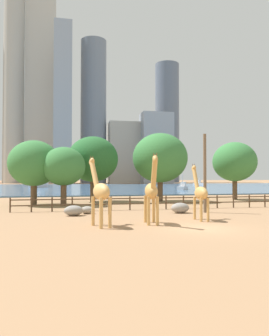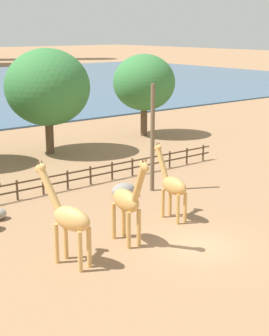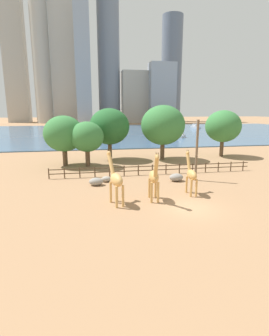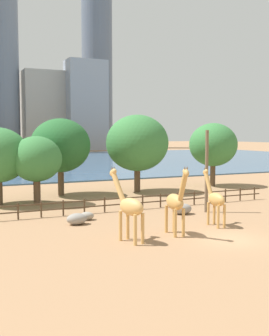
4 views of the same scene
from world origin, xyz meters
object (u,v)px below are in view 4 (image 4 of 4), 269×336
at_px(tree_left_small, 36,159).
at_px(tree_right_small, 60,146).
at_px(giraffe_tall, 129,206).
at_px(boat_ferry, 145,153).
at_px(tree_right_tall, 213,145).
at_px(boat_sailboat, 137,163).
at_px(tree_left_large, 137,143).
at_px(giraffe_young, 215,199).
at_px(boulder_near_fence, 183,209).
at_px(boulder_by_pole, 77,219).
at_px(boulder_small, 87,216).
at_px(giraffe_companion, 176,202).
at_px(utility_pole, 207,171).

bearing_deg(tree_left_small, tree_right_small, 53.50).
xyz_separation_m(giraffe_tall, boat_ferry, (44.06, 86.56, -1.38)).
bearing_deg(tree_right_tall, boat_sailboat, 83.23).
distance_m(giraffe_tall, tree_left_large, 22.40).
bearing_deg(giraffe_young, boulder_near_fence, 0.12).
distance_m(giraffe_young, boulder_near_fence, 5.06).
distance_m(giraffe_young, boulder_by_pole, 10.30).
bearing_deg(boulder_near_fence, tree_left_large, 80.74).
xyz_separation_m(boulder_small, tree_left_large, (10.25, 12.43, 5.32)).
xyz_separation_m(giraffe_tall, tree_right_small, (1.30, 21.02, 3.20)).
distance_m(giraffe_companion, giraffe_young, 4.22).
bearing_deg(boat_sailboat, tree_left_small, -1.60).
bearing_deg(tree_right_tall, boulder_small, -148.01).
relative_size(giraffe_tall, boat_ferry, 1.06).
height_order(giraffe_companion, utility_pole, utility_pole).
height_order(boulder_near_fence, tree_right_tall, tree_right_tall).
distance_m(giraffe_tall, boat_sailboat, 56.41).
distance_m(giraffe_young, tree_right_tall, 23.79).
xyz_separation_m(tree_left_large, boat_sailboat, (14.71, 30.94, -4.81)).
height_order(utility_pole, tree_right_small, tree_right_small).
xyz_separation_m(giraffe_companion, tree_right_small, (-2.19, 20.80, 3.21)).
distance_m(giraffe_young, tree_left_large, 18.86).
xyz_separation_m(utility_pole, boulder_by_pole, (-11.54, -0.06, -3.10)).
relative_size(boulder_by_pole, tree_left_small, 0.24).
xyz_separation_m(boulder_near_fence, tree_left_large, (2.21, 13.54, 5.19)).
distance_m(giraffe_young, tree_left_small, 17.82).
relative_size(giraffe_tall, giraffe_young, 1.10).
height_order(giraffe_companion, tree_right_tall, tree_right_tall).
distance_m(giraffe_companion, tree_left_large, 20.87).
relative_size(boulder_small, tree_right_tall, 0.14).
height_order(tree_left_small, tree_right_small, tree_right_small).
relative_size(utility_pole, tree_left_small, 1.08).
distance_m(tree_left_small, tree_right_small, 6.23).
height_order(boulder_by_pole, tree_left_large, tree_left_large).
height_order(giraffe_tall, tree_right_tall, tree_right_tall).
bearing_deg(tree_left_large, boulder_near_fence, -99.26).
bearing_deg(giraffe_tall, boulder_near_fence, -65.29).
bearing_deg(tree_right_small, tree_left_small, -126.50).
relative_size(utility_pole, boulder_near_fence, 4.37).
bearing_deg(tree_right_small, boulder_small, -96.82).
relative_size(utility_pole, boulder_small, 6.28).
bearing_deg(tree_right_tall, giraffe_tall, -135.46).
distance_m(boulder_near_fence, boulder_small, 8.12).
bearing_deg(boat_sailboat, boulder_near_fence, 15.48).
height_order(giraffe_companion, boat_ferry, giraffe_companion).
bearing_deg(tree_right_small, giraffe_companion, -84.00).
relative_size(boulder_by_pole, tree_right_tall, 0.19).
relative_size(giraffe_young, boulder_by_pole, 2.72).
xyz_separation_m(giraffe_companion, utility_pole, (6.54, 5.96, 1.30)).
height_order(boulder_by_pole, boat_sailboat, boat_sailboat).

